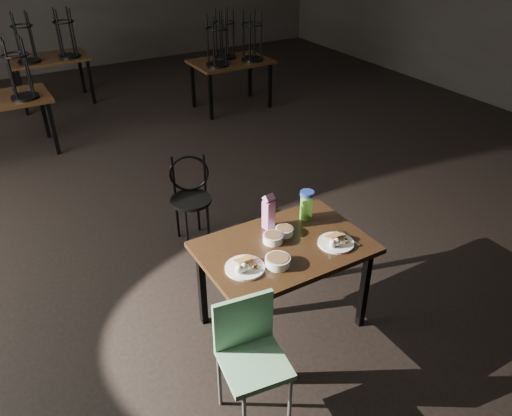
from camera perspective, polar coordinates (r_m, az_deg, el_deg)
main_table at (r=3.61m, az=3.24°, el=-5.29°), size 1.20×0.80×0.75m
plate_left at (r=3.33m, az=-1.28°, el=-6.66°), size 0.27×0.27×0.09m
plate_right at (r=3.60m, az=9.14°, el=-3.79°), size 0.26×0.26×0.08m
bowl_near at (r=3.58m, az=1.95°, el=-3.43°), size 0.15×0.15×0.06m
bowl_far at (r=3.66m, az=3.24°, el=-2.62°), size 0.13×0.13×0.05m
bowl_big at (r=3.36m, az=2.49°, el=-6.07°), size 0.17×0.17×0.06m
juice_carton at (r=3.67m, az=1.45°, el=-0.51°), size 0.08×0.08×0.29m
water_bottle at (r=3.81m, az=5.78°, el=0.38°), size 0.13×0.13×0.23m
spoon at (r=3.72m, az=10.02°, el=-2.95°), size 0.05×0.22×0.01m
bentwood_chair at (r=4.76m, az=-7.52°, el=1.82°), size 0.44×0.43×0.83m
school_chair at (r=3.16m, az=-0.67°, el=-15.92°), size 0.43×0.43×0.83m
bg_table_right at (r=8.02m, az=-2.87°, el=16.66°), size 1.20×0.80×1.48m
bg_table_far at (r=8.80m, az=-22.61°, el=15.58°), size 1.20×0.80×1.48m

